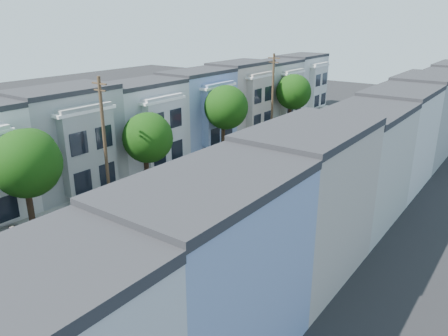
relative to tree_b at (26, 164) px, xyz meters
name	(u,v)px	position (x,y,z in m)	size (l,w,h in m)	color
ground	(147,232)	(6.30, 4.59, -5.08)	(160.00, 160.00, 0.00)	black
road_slab	(259,173)	(6.30, 19.59, -5.07)	(12.00, 70.00, 0.02)	black
curb_left	(210,161)	(0.25, 19.59, -5.01)	(0.30, 70.00, 0.15)	gray
curb_right	(317,186)	(12.35, 19.59, -5.01)	(0.30, 70.00, 0.15)	gray
sidewalk_left	(200,159)	(-1.05, 19.59, -5.01)	(2.60, 70.00, 0.15)	gray
sidewalk_right	(331,189)	(13.65, 19.59, -5.01)	(2.60, 70.00, 0.15)	gray
centerline	(259,173)	(6.30, 19.59, -5.08)	(0.12, 70.00, 0.01)	gold
townhouse_row_left	(174,153)	(-4.85, 19.59, -5.08)	(5.00, 70.00, 8.50)	#B2B2A6
townhouse_row_right	(374,201)	(17.45, 19.59, -5.08)	(5.00, 70.00, 8.50)	#B2B2A6
tree_b	(26,164)	(0.00, 0.00, 0.00)	(4.65, 4.65, 7.43)	black
tree_c	(147,138)	(0.00, 11.12, -0.68)	(4.39, 4.39, 6.62)	black
tree_d	(225,107)	(0.00, 22.67, 0.12)	(4.70, 4.70, 7.57)	black
tree_e	(293,92)	(0.00, 37.98, -0.27)	(4.70, 4.70, 7.18)	black
tree_far_r	(383,119)	(13.20, 34.04, -1.42)	(3.10, 3.10, 5.25)	black
utility_pole_near	(105,141)	(0.00, 6.59, 0.07)	(1.60, 0.26, 10.00)	#42301E
utility_pole_far	(273,95)	(0.00, 32.59, 0.07)	(1.60, 0.26, 10.00)	#42301E
fedex_truck	(219,193)	(8.69, 9.87, -3.33)	(2.52, 6.55, 3.14)	silver
lead_sedan	(271,175)	(8.35, 18.28, -4.46)	(1.31, 3.71, 1.24)	black
parked_left_c	(89,212)	(1.40, 3.48, -4.45)	(2.08, 4.51, 1.25)	#AFAFAF
parked_left_d	(193,167)	(1.40, 15.52, -4.35)	(2.06, 4.89, 1.47)	#360F0C
parked_right_a	(81,320)	(11.20, -4.51, -4.43)	(1.37, 3.89, 1.30)	#3C3D3E
parked_right_b	(156,270)	(11.20, 0.61, -4.33)	(2.11, 5.02, 1.51)	silver
parked_right_c	(314,172)	(11.20, 21.38, -4.44)	(1.36, 3.86, 1.29)	black
parked_right_d	(358,144)	(11.20, 32.75, -4.33)	(2.48, 5.38, 1.50)	black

